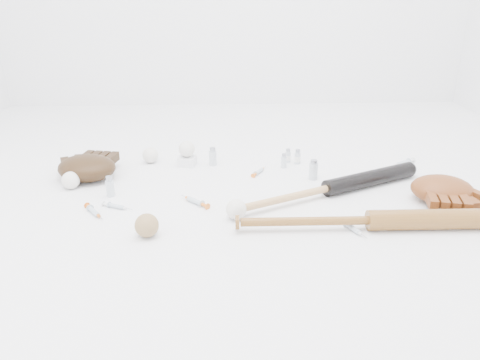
{
  "coord_description": "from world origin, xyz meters",
  "views": [
    {
      "loc": [
        -0.11,
        -1.62,
        0.74
      ],
      "look_at": [
        -0.04,
        0.01,
        0.06
      ],
      "focal_mm": 35.0,
      "sensor_mm": 36.0,
      "label": 1
    }
  ],
  "objects_px": {
    "bat_dark": "(328,188)",
    "glove_dark": "(87,167)",
    "bat_wood": "(371,220)",
    "pedestal": "(187,161)"
  },
  "relations": [
    {
      "from": "bat_dark",
      "to": "glove_dark",
      "type": "bearing_deg",
      "value": 141.96
    },
    {
      "from": "bat_dark",
      "to": "bat_wood",
      "type": "height_order",
      "value": "bat_wood"
    },
    {
      "from": "bat_wood",
      "to": "glove_dark",
      "type": "height_order",
      "value": "glove_dark"
    },
    {
      "from": "bat_wood",
      "to": "glove_dark",
      "type": "distance_m",
      "value": 1.14
    },
    {
      "from": "bat_dark",
      "to": "bat_wood",
      "type": "distance_m",
      "value": 0.28
    },
    {
      "from": "glove_dark",
      "to": "bat_dark",
      "type": "bearing_deg",
      "value": -1.17
    },
    {
      "from": "glove_dark",
      "to": "pedestal",
      "type": "relative_size",
      "value": 3.9
    },
    {
      "from": "bat_wood",
      "to": "bat_dark",
      "type": "bearing_deg",
      "value": 107.25
    },
    {
      "from": "bat_dark",
      "to": "glove_dark",
      "type": "relative_size",
      "value": 3.13
    },
    {
      "from": "bat_dark",
      "to": "pedestal",
      "type": "relative_size",
      "value": 12.19
    }
  ]
}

